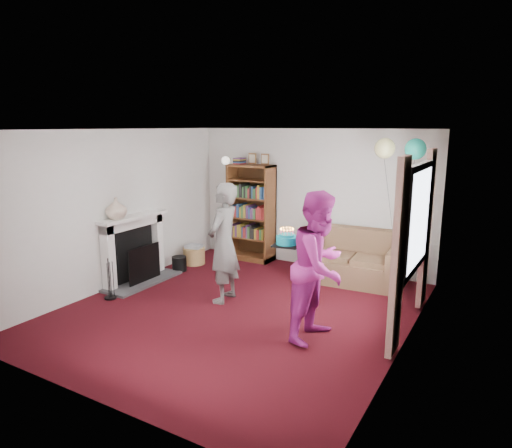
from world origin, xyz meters
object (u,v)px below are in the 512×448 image
Objects in this scene: person_striped at (224,243)px; birthday_cake at (287,240)px; bookcase at (252,213)px; person_magenta at (320,266)px; sofa at (356,262)px.

birthday_cake is at bearing 68.19° from person_striped.
person_striped is (0.74, -2.07, -0.02)m from bookcase.
person_striped is at bearing 164.61° from birthday_cake.
bookcase is 1.12× the size of person_magenta.
sofa is 0.92× the size of person_striped.
sofa is at bearing 12.67° from person_magenta.
sofa is (2.15, -0.23, -0.58)m from bookcase.
person_striped is 0.97× the size of person_magenta.
person_magenta is at bearing -46.01° from bookcase.
person_magenta is (1.67, -0.43, 0.03)m from person_striped.
person_magenta is 5.67× the size of birthday_cake.
bookcase reaches higher than sofa.
sofa is 2.36m from person_magenta.
sofa is at bearing 136.10° from person_striped.
bookcase is at bearing 128.76° from birthday_cake.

